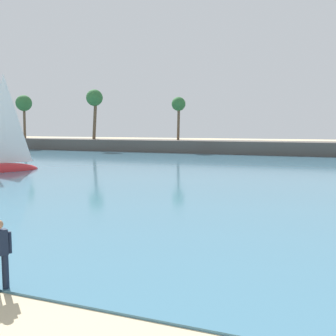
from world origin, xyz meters
The scene contains 3 objects.
sea centered at (0.00, 51.77, 0.03)m, with size 220.00×89.00×0.06m, color teal.
palm_headland centered at (0.10, 56.18, 2.19)m, with size 115.06×6.00×12.47m.
person_at_waterline centered at (-1.92, 7.28, 0.89)m, with size 0.33×0.50×1.67m.
Camera 1 is at (4.79, 0.60, 3.72)m, focal length 42.57 mm.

